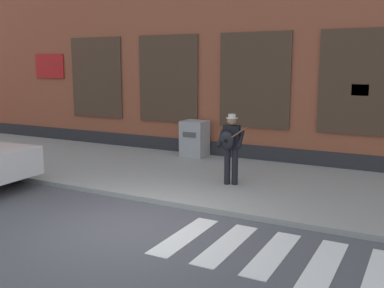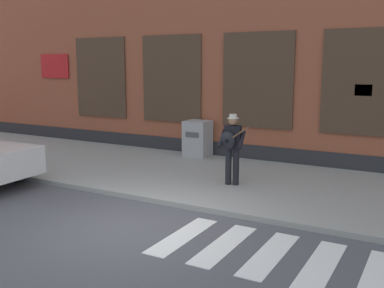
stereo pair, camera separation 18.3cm
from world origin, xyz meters
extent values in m
plane|color=#4C4C51|center=(0.00, 0.00, 0.00)|extent=(160.00, 160.00, 0.00)
cube|color=gray|center=(0.00, 3.79, 0.06)|extent=(28.00, 4.90, 0.12)
cube|color=brown|center=(0.00, 8.24, 4.16)|extent=(28.00, 4.00, 8.32)
cube|color=#28282B|center=(0.00, 6.22, 0.28)|extent=(28.00, 0.04, 0.55)
cube|color=#473323|center=(-5.95, 6.21, 2.50)|extent=(2.20, 0.06, 2.81)
cube|color=black|center=(-5.95, 6.20, 2.50)|extent=(2.08, 0.03, 2.69)
cube|color=#473323|center=(-2.98, 6.21, 2.50)|extent=(2.20, 0.06, 2.81)
cube|color=black|center=(-2.98, 6.20, 2.50)|extent=(2.08, 0.03, 2.69)
cube|color=#473323|center=(0.00, 6.21, 2.50)|extent=(2.20, 0.06, 2.81)
cube|color=black|center=(0.00, 6.20, 2.50)|extent=(2.08, 0.03, 2.69)
cube|color=#473323|center=(2.98, 6.21, 2.50)|extent=(2.20, 0.06, 2.81)
cube|color=black|center=(2.98, 6.20, 2.50)|extent=(2.08, 0.03, 2.69)
cube|color=red|center=(-8.19, 6.20, 2.90)|extent=(1.40, 0.04, 0.90)
cube|color=yellow|center=(2.98, 6.19, 2.30)|extent=(0.44, 0.02, 0.30)
cube|color=silver|center=(1.05, 0.04, 0.01)|extent=(0.42, 1.90, 0.01)
cube|color=silver|center=(1.85, 0.04, 0.01)|extent=(0.42, 1.90, 0.01)
cube|color=silver|center=(2.64, 0.04, 0.01)|extent=(0.42, 1.90, 0.01)
cube|color=silver|center=(3.44, 0.04, 0.01)|extent=(0.42, 1.90, 0.01)
cube|color=silver|center=(4.24, 0.04, 0.01)|extent=(0.42, 1.90, 0.01)
cube|color=silver|center=(-3.62, 0.94, 0.74)|extent=(0.07, 0.24, 0.12)
cylinder|color=black|center=(-4.55, 1.22, 0.33)|extent=(0.67, 0.26, 0.66)
cylinder|color=black|center=(0.65, 3.25, 0.56)|extent=(0.15, 0.15, 0.89)
cylinder|color=black|center=(0.47, 3.20, 0.56)|extent=(0.15, 0.15, 0.89)
cube|color=black|center=(0.56, 3.23, 1.28)|extent=(0.41, 0.29, 0.55)
sphere|color=#9E7051|center=(0.56, 3.23, 1.66)|extent=(0.22, 0.22, 0.22)
cylinder|color=beige|center=(0.56, 3.23, 1.72)|extent=(0.27, 0.28, 0.02)
cylinder|color=beige|center=(0.56, 3.23, 1.77)|extent=(0.18, 0.18, 0.09)
cylinder|color=black|center=(0.81, 3.18, 1.24)|extent=(0.18, 0.52, 0.39)
cylinder|color=black|center=(0.34, 3.09, 1.24)|extent=(0.18, 0.52, 0.39)
ellipsoid|color=black|center=(0.51, 3.04, 1.21)|extent=(0.38, 0.18, 0.44)
cylinder|color=black|center=(0.52, 2.98, 1.21)|extent=(0.09, 0.03, 0.09)
cylinder|color=brown|center=(0.77, 3.07, 1.39)|extent=(0.47, 0.12, 0.34)
cube|color=#9E9E9E|center=(-1.77, 5.79, 0.68)|extent=(0.74, 0.69, 1.12)
cube|color=#4C4C4C|center=(-1.77, 5.43, 0.85)|extent=(0.45, 0.02, 0.16)
camera|label=1|loc=(4.65, -6.47, 2.96)|focal=42.00mm
camera|label=2|loc=(4.82, -6.38, 2.96)|focal=42.00mm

